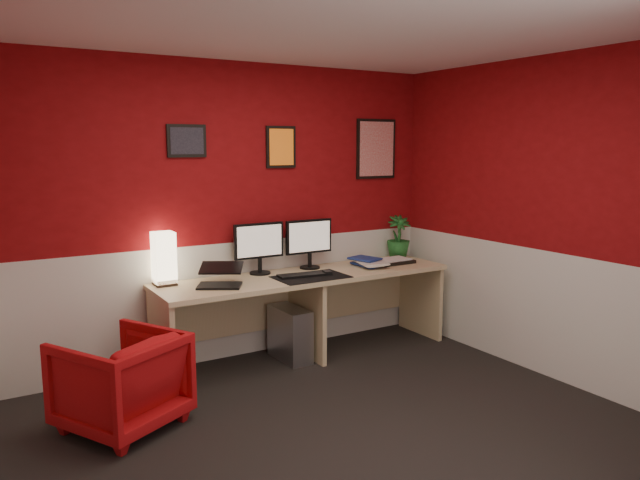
{
  "coord_description": "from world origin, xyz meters",
  "views": [
    {
      "loc": [
        -1.94,
        -2.99,
        1.82
      ],
      "look_at": [
        0.6,
        1.21,
        1.05
      ],
      "focal_mm": 34.15,
      "sensor_mm": 36.0,
      "label": 1
    }
  ],
  "objects": [
    {
      "name": "ground",
      "position": [
        0.0,
        0.0,
        0.0
      ],
      "size": [
        4.0,
        3.5,
        0.01
      ],
      "primitive_type": "cube",
      "color": "black",
      "rests_on": "ground"
    },
    {
      "name": "ceiling",
      "position": [
        0.0,
        0.0,
        2.5
      ],
      "size": [
        4.0,
        3.5,
        0.01
      ],
      "primitive_type": "cube",
      "color": "white",
      "rests_on": "ground"
    },
    {
      "name": "wall_back",
      "position": [
        0.0,
        1.75,
        1.25
      ],
      "size": [
        4.0,
        0.01,
        2.5
      ],
      "primitive_type": "cube",
      "color": "maroon",
      "rests_on": "ground"
    },
    {
      "name": "wall_front",
      "position": [
        0.0,
        -1.75,
        1.25
      ],
      "size": [
        4.0,
        0.01,
        2.5
      ],
      "primitive_type": "cube",
      "color": "maroon",
      "rests_on": "ground"
    },
    {
      "name": "wall_right",
      "position": [
        2.0,
        0.0,
        1.25
      ],
      "size": [
        0.01,
        3.5,
        2.5
      ],
      "primitive_type": "cube",
      "color": "maroon",
      "rests_on": "ground"
    },
    {
      "name": "wainscot_back",
      "position": [
        0.0,
        1.75,
        0.5
      ],
      "size": [
        4.0,
        0.01,
        1.0
      ],
      "primitive_type": "cube",
      "color": "silver",
      "rests_on": "ground"
    },
    {
      "name": "wainscot_right",
      "position": [
        2.0,
        0.0,
        0.5
      ],
      "size": [
        0.01,
        3.5,
        1.0
      ],
      "primitive_type": "cube",
      "color": "silver",
      "rests_on": "ground"
    },
    {
      "name": "desk",
      "position": [
        0.59,
        1.41,
        0.36
      ],
      "size": [
        2.6,
        0.65,
        0.73
      ],
      "primitive_type": "cube",
      "color": "#CCB583",
      "rests_on": "ground"
    },
    {
      "name": "shoji_lamp",
      "position": [
        -0.57,
        1.63,
        0.93
      ],
      "size": [
        0.16,
        0.16,
        0.4
      ],
      "primitive_type": "cube",
      "color": "#FFE5B2",
      "rests_on": "desk"
    },
    {
      "name": "laptop",
      "position": [
        -0.23,
        1.35,
        0.84
      ],
      "size": [
        0.4,
        0.37,
        0.22
      ],
      "primitive_type": "cube",
      "rotation": [
        0.0,
        0.0,
        -0.53
      ],
      "color": "black",
      "rests_on": "desk"
    },
    {
      "name": "monitor_left",
      "position": [
        0.25,
        1.62,
        1.02
      ],
      "size": [
        0.45,
        0.06,
        0.58
      ],
      "primitive_type": "cube",
      "color": "black",
      "rests_on": "desk"
    },
    {
      "name": "monitor_right",
      "position": [
        0.74,
        1.61,
        1.02
      ],
      "size": [
        0.45,
        0.06,
        0.58
      ],
      "primitive_type": "cube",
      "color": "black",
      "rests_on": "desk"
    },
    {
      "name": "desk_mat",
      "position": [
        0.56,
        1.28,
        0.73
      ],
      "size": [
        0.6,
        0.38,
        0.01
      ],
      "primitive_type": "cube",
      "color": "black",
      "rests_on": "desk"
    },
    {
      "name": "keyboard",
      "position": [
        0.51,
        1.33,
        0.74
      ],
      "size": [
        0.43,
        0.19,
        0.02
      ],
      "primitive_type": "cube",
      "rotation": [
        0.0,
        0.0,
        -0.13
      ],
      "color": "black",
      "rests_on": "desk_mat"
    },
    {
      "name": "mouse",
      "position": [
        0.72,
        1.28,
        0.75
      ],
      "size": [
        0.08,
        0.11,
        0.03
      ],
      "primitive_type": "cube",
      "rotation": [
        0.0,
        0.0,
        -0.26
      ],
      "color": "black",
      "rests_on": "desk_mat"
    },
    {
      "name": "book_bottom",
      "position": [
        1.14,
        1.42,
        0.74
      ],
      "size": [
        0.22,
        0.29,
        0.03
      ],
      "primitive_type": "imported",
      "rotation": [
        0.0,
        0.0,
        0.03
      ],
      "color": "navy",
      "rests_on": "desk"
    },
    {
      "name": "book_middle",
      "position": [
        1.12,
        1.39,
        0.77
      ],
      "size": [
        0.3,
        0.37,
        0.02
      ],
      "primitive_type": "imported",
      "rotation": [
        0.0,
        0.0,
        -0.22
      ],
      "color": "silver",
      "rests_on": "book_bottom"
    },
    {
      "name": "book_top",
      "position": [
        1.13,
        1.42,
        0.79
      ],
      "size": [
        0.26,
        0.31,
        0.02
      ],
      "primitive_type": "imported",
      "rotation": [
        0.0,
        0.0,
        0.28
      ],
      "color": "navy",
      "rests_on": "book_middle"
    },
    {
      "name": "zen_tray",
      "position": [
        1.52,
        1.41,
        0.74
      ],
      "size": [
        0.35,
        0.26,
        0.03
      ],
      "primitive_type": "cube",
      "rotation": [
        0.0,
        0.0,
        0.01
      ],
      "color": "black",
      "rests_on": "desk"
    },
    {
      "name": "potted_plant",
      "position": [
        1.74,
        1.61,
        0.94
      ],
      "size": [
        0.28,
        0.28,
        0.41
      ],
      "primitive_type": "imported",
      "rotation": [
        0.0,
        0.0,
        -0.26
      ],
      "color": "#19591E",
      "rests_on": "desk"
    },
    {
      "name": "pc_tower",
      "position": [
        0.43,
        1.42,
        0.23
      ],
      "size": [
        0.21,
        0.46,
        0.45
      ],
      "primitive_type": "cube",
      "rotation": [
        0.0,
        0.0,
        0.03
      ],
      "color": "#99999E",
      "rests_on": "ground"
    },
    {
      "name": "armchair",
      "position": [
        -1.11,
        0.86,
        0.31
      ],
      "size": [
        0.91,
        0.92,
        0.63
      ],
      "primitive_type": "imported",
      "rotation": [
        0.0,
        0.0,
        3.64
      ],
      "color": "#A61114",
      "rests_on": "ground"
    },
    {
      "name": "art_left",
      "position": [
        -0.32,
        1.74,
        1.85
      ],
      "size": [
        0.32,
        0.02,
        0.26
      ],
      "primitive_type": "cube",
      "color": "black",
      "rests_on": "wall_back"
    },
    {
      "name": "art_center",
      "position": [
        0.53,
        1.74,
        1.8
      ],
      "size": [
        0.28,
        0.02,
        0.36
      ],
      "primitive_type": "cube",
      "color": "orange",
      "rests_on": "wall_back"
    },
    {
      "name": "art_right",
      "position": [
        1.54,
        1.74,
        1.78
      ],
      "size": [
        0.44,
        0.02,
        0.56
      ],
      "primitive_type": "cube",
      "color": "red",
      "rests_on": "wall_back"
    }
  ]
}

